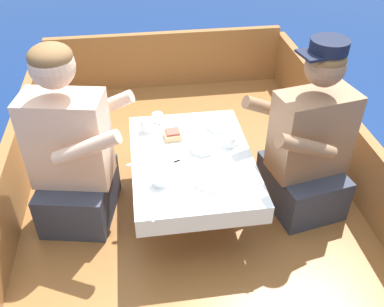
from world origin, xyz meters
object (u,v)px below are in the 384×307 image
(coffee_cup_port, at_px, (160,178))
(tin_can, at_px, (158,118))
(sandwich, at_px, (173,135))
(coffee_cup_starboard, at_px, (147,125))
(person_port, at_px, (72,155))
(person_starboard, at_px, (308,148))
(coffee_cup_center, at_px, (229,140))

(coffee_cup_port, height_order, tin_can, coffee_cup_port)
(sandwich, distance_m, coffee_cup_starboard, 0.18)
(coffee_cup_port, bearing_deg, person_port, 150.86)
(person_port, height_order, sandwich, person_port)
(coffee_cup_port, bearing_deg, tin_can, 86.82)
(person_starboard, distance_m, sandwich, 0.73)
(coffee_cup_port, xyz_separation_m, tin_can, (0.03, 0.56, -0.01))
(person_starboard, bearing_deg, coffee_cup_port, -0.27)
(coffee_cup_starboard, bearing_deg, person_starboard, -21.48)
(sandwich, bearing_deg, person_starboard, -17.28)
(person_port, distance_m, tin_can, 0.56)
(tin_can, bearing_deg, coffee_cup_center, -38.35)
(tin_can, bearing_deg, sandwich, -70.69)
(coffee_cup_starboard, relative_size, coffee_cup_center, 0.95)
(person_starboard, height_order, coffee_cup_starboard, person_starboard)
(coffee_cup_center, bearing_deg, tin_can, 141.65)
(person_port, distance_m, coffee_cup_port, 0.50)
(coffee_cup_port, height_order, coffee_cup_center, coffee_cup_port)
(sandwich, bearing_deg, person_port, -167.05)
(person_port, relative_size, tin_can, 15.10)
(coffee_cup_starboard, xyz_separation_m, coffee_cup_center, (0.43, -0.21, -0.01))
(person_starboard, relative_size, tin_can, 14.88)
(sandwich, height_order, tin_can, sandwich)
(sandwich, distance_m, coffee_cup_center, 0.31)
(coffee_cup_port, distance_m, coffee_cup_center, 0.48)
(person_starboard, xyz_separation_m, coffee_cup_starboard, (-0.84, 0.33, 0.01))
(person_starboard, distance_m, tin_can, 0.87)
(person_port, distance_m, sandwich, 0.55)
(person_port, height_order, coffee_cup_starboard, person_port)
(coffee_cup_port, xyz_separation_m, coffee_cup_starboard, (-0.04, 0.48, 0.00))
(sandwich, bearing_deg, coffee_cup_port, -105.18)
(person_starboard, height_order, tin_can, person_starboard)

